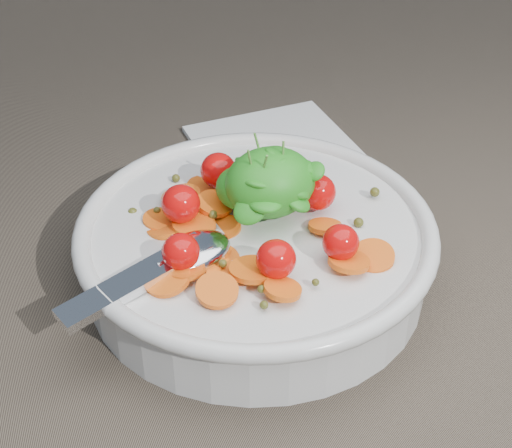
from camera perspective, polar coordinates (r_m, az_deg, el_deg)
name	(u,v)px	position (r m, az deg, el deg)	size (l,w,h in m)	color
ground	(267,285)	(0.66, 0.80, -4.46)	(6.00, 6.00, 0.00)	brown
bowl	(256,247)	(0.64, -0.03, -1.65)	(0.32, 0.29, 0.12)	silver
napkin	(273,145)	(0.84, 1.26, 5.80)	(0.16, 0.14, 0.01)	white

